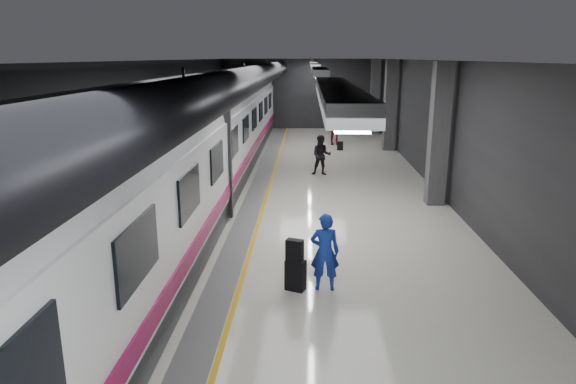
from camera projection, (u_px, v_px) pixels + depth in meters
ground at (292, 221)px, 14.91m from camera, size 40.00×40.00×0.00m
platform_hall at (284, 95)px, 14.95m from camera, size 10.02×40.02×4.51m
train at (178, 150)px, 14.50m from camera, size 3.05×38.00×4.05m
traveler_main at (325, 252)px, 10.32m from camera, size 0.60×0.39×1.62m
suitcase_main at (296, 275)px, 10.42m from camera, size 0.46×0.38×0.64m
shoulder_bag at (295, 250)px, 10.28m from camera, size 0.38×0.28×0.45m
traveler_far_a at (321, 155)px, 20.49m from camera, size 0.81×0.65×1.61m
traveler_far_b at (334, 127)px, 27.62m from camera, size 1.17×0.62×1.89m
suitcase_far at (340, 146)px, 26.14m from camera, size 0.32×0.22×0.44m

